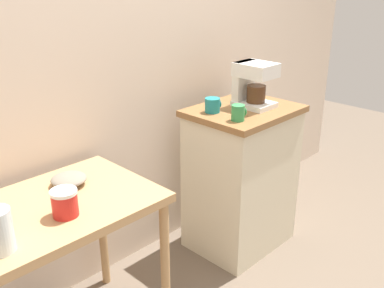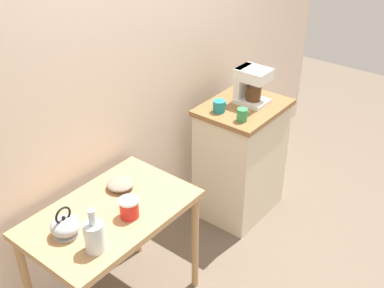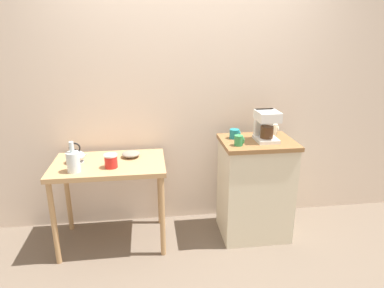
{
  "view_description": "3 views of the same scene",
  "coord_description": "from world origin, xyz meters",
  "px_view_note": "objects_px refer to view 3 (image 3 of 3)",
  "views": [
    {
      "loc": [
        -1.41,
        -1.51,
        1.68
      ],
      "look_at": [
        0.05,
        -0.08,
        0.86
      ],
      "focal_mm": 41.16,
      "sensor_mm": 36.0,
      "label": 1
    },
    {
      "loc": [
        -2.01,
        -1.57,
        2.4
      ],
      "look_at": [
        -0.11,
        -0.08,
        0.94
      ],
      "focal_mm": 44.08,
      "sensor_mm": 36.0,
      "label": 2
    },
    {
      "loc": [
        -0.36,
        -2.73,
        1.82
      ],
      "look_at": [
        -0.01,
        -0.04,
        0.91
      ],
      "focal_mm": 32.03,
      "sensor_mm": 36.0,
      "label": 3
    }
  ],
  "objects_px": {
    "bowl_stoneware": "(131,154)",
    "glass_carafe_vase": "(73,161)",
    "mug_dark_teal": "(235,134)",
    "mug_tall_green": "(239,140)",
    "teakettle": "(76,156)",
    "coffee_maker": "(266,124)",
    "mug_small_cream": "(274,129)",
    "canister_enamel": "(111,161)"
  },
  "relations": [
    {
      "from": "canister_enamel",
      "to": "coffee_maker",
      "type": "xyz_separation_m",
      "value": [
        1.31,
        0.09,
        0.24
      ]
    },
    {
      "from": "mug_small_cream",
      "to": "mug_tall_green",
      "type": "distance_m",
      "value": 0.47
    },
    {
      "from": "glass_carafe_vase",
      "to": "mug_tall_green",
      "type": "distance_m",
      "value": 1.33
    },
    {
      "from": "bowl_stoneware",
      "to": "coffee_maker",
      "type": "distance_m",
      "value": 1.2
    },
    {
      "from": "mug_small_cream",
      "to": "glass_carafe_vase",
      "type": "bearing_deg",
      "value": -170.57
    },
    {
      "from": "teakettle",
      "to": "mug_dark_teal",
      "type": "xyz_separation_m",
      "value": [
        1.36,
        0.02,
        0.14
      ]
    },
    {
      "from": "teakettle",
      "to": "mug_dark_teal",
      "type": "relative_size",
      "value": 1.99
    },
    {
      "from": "teakettle",
      "to": "glass_carafe_vase",
      "type": "height_order",
      "value": "glass_carafe_vase"
    },
    {
      "from": "glass_carafe_vase",
      "to": "teakettle",
      "type": "bearing_deg",
      "value": 95.52
    },
    {
      "from": "glass_carafe_vase",
      "to": "coffee_maker",
      "type": "bearing_deg",
      "value": 4.89
    },
    {
      "from": "canister_enamel",
      "to": "mug_tall_green",
      "type": "xyz_separation_m",
      "value": [
        1.04,
        -0.02,
        0.14
      ]
    },
    {
      "from": "bowl_stoneware",
      "to": "glass_carafe_vase",
      "type": "height_order",
      "value": "glass_carafe_vase"
    },
    {
      "from": "canister_enamel",
      "to": "mug_dark_teal",
      "type": "xyz_separation_m",
      "value": [
        1.06,
        0.17,
        0.14
      ]
    },
    {
      "from": "bowl_stoneware",
      "to": "teakettle",
      "type": "xyz_separation_m",
      "value": [
        -0.45,
        -0.07,
        0.03
      ]
    },
    {
      "from": "coffee_maker",
      "to": "mug_dark_teal",
      "type": "bearing_deg",
      "value": 161.42
    },
    {
      "from": "mug_dark_teal",
      "to": "mug_tall_green",
      "type": "xyz_separation_m",
      "value": [
        -0.01,
        -0.2,
        0.0
      ]
    },
    {
      "from": "mug_small_cream",
      "to": "mug_tall_green",
      "type": "height_order",
      "value": "mug_small_cream"
    },
    {
      "from": "canister_enamel",
      "to": "mug_small_cream",
      "type": "height_order",
      "value": "mug_small_cream"
    },
    {
      "from": "bowl_stoneware",
      "to": "mug_tall_green",
      "type": "relative_size",
      "value": 1.85
    },
    {
      "from": "teakettle",
      "to": "mug_dark_teal",
      "type": "distance_m",
      "value": 1.37
    },
    {
      "from": "bowl_stoneware",
      "to": "mug_dark_teal",
      "type": "height_order",
      "value": "mug_dark_teal"
    },
    {
      "from": "teakettle",
      "to": "mug_small_cream",
      "type": "relative_size",
      "value": 1.86
    },
    {
      "from": "mug_dark_teal",
      "to": "teakettle",
      "type": "bearing_deg",
      "value": -179.18
    },
    {
      "from": "mug_dark_teal",
      "to": "mug_tall_green",
      "type": "distance_m",
      "value": 0.2
    },
    {
      "from": "teakettle",
      "to": "coffee_maker",
      "type": "distance_m",
      "value": 1.63
    },
    {
      "from": "mug_dark_teal",
      "to": "mug_tall_green",
      "type": "height_order",
      "value": "mug_tall_green"
    },
    {
      "from": "coffee_maker",
      "to": "mug_small_cream",
      "type": "distance_m",
      "value": 0.22
    },
    {
      "from": "bowl_stoneware",
      "to": "mug_dark_teal",
      "type": "xyz_separation_m",
      "value": [
        0.91,
        -0.05,
        0.16
      ]
    },
    {
      "from": "teakettle",
      "to": "coffee_maker",
      "type": "relative_size",
      "value": 0.71
    },
    {
      "from": "canister_enamel",
      "to": "mug_dark_teal",
      "type": "bearing_deg",
      "value": 9.2
    },
    {
      "from": "mug_tall_green",
      "to": "bowl_stoneware",
      "type": "bearing_deg",
      "value": 164.59
    },
    {
      "from": "mug_dark_teal",
      "to": "mug_tall_green",
      "type": "bearing_deg",
      "value": -94.01
    },
    {
      "from": "bowl_stoneware",
      "to": "mug_dark_teal",
      "type": "bearing_deg",
      "value": -3.19
    },
    {
      "from": "glass_carafe_vase",
      "to": "canister_enamel",
      "type": "bearing_deg",
      "value": 9.77
    },
    {
      "from": "mug_small_cream",
      "to": "mug_tall_green",
      "type": "relative_size",
      "value": 1.15
    },
    {
      "from": "bowl_stoneware",
      "to": "canister_enamel",
      "type": "distance_m",
      "value": 0.27
    },
    {
      "from": "bowl_stoneware",
      "to": "glass_carafe_vase",
      "type": "distance_m",
      "value": 0.51
    },
    {
      "from": "teakettle",
      "to": "canister_enamel",
      "type": "bearing_deg",
      "value": -26.75
    },
    {
      "from": "canister_enamel",
      "to": "mug_small_cream",
      "type": "distance_m",
      "value": 1.47
    },
    {
      "from": "bowl_stoneware",
      "to": "glass_carafe_vase",
      "type": "bearing_deg",
      "value": -147.83
    },
    {
      "from": "glass_carafe_vase",
      "to": "mug_small_cream",
      "type": "relative_size",
      "value": 2.48
    },
    {
      "from": "bowl_stoneware",
      "to": "canister_enamel",
      "type": "relative_size",
      "value": 1.43
    }
  ]
}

